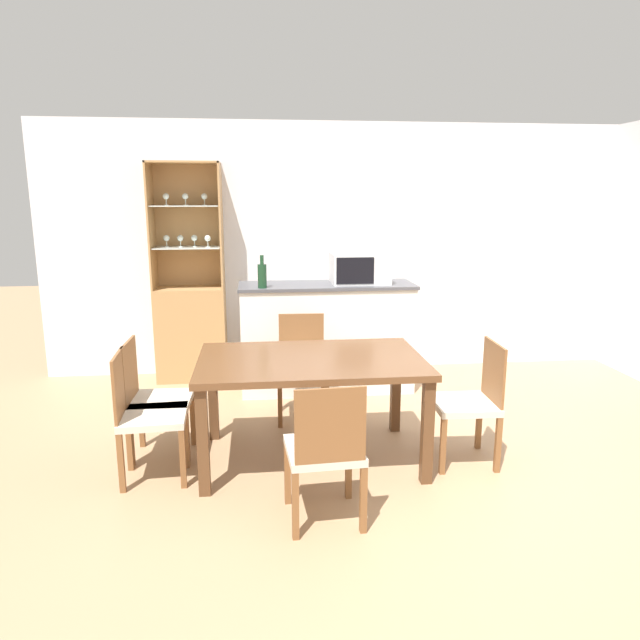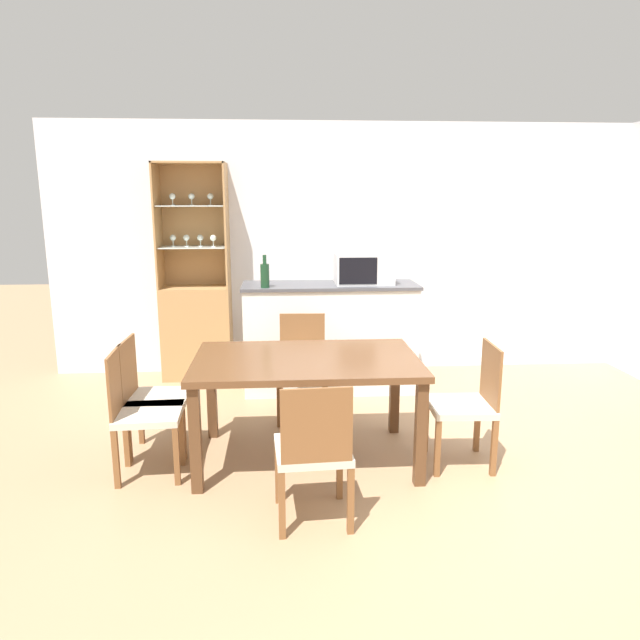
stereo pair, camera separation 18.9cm
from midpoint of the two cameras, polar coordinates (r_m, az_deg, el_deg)
name	(u,v)px [view 2 (the right image)]	position (r m, az deg, el deg)	size (l,w,h in m)	color
ground_plane	(448,485)	(3.91, 14.10, -15.76)	(18.00, 18.00, 0.00)	#A37F5B
wall_back	(382,249)	(6.04, 7.09, 7.03)	(6.80, 0.06, 2.55)	silver
kitchen_counter	(330,337)	(5.40, 2.00, -1.71)	(1.63, 0.55, 1.02)	white
display_cabinet	(197,316)	(5.87, -11.32, 0.39)	(0.68, 0.38, 2.14)	tan
dining_table	(306,370)	(3.91, 0.01, -5.00)	(1.53, 0.97, 0.74)	brown
dining_chair_side_right_near	(467,404)	(4.07, 15.76, -8.11)	(0.43, 0.43, 0.85)	beige
dining_chair_side_left_near	(142,412)	(3.93, -16.03, -8.85)	(0.43, 0.43, 0.85)	beige
dining_chair_side_left_far	(152,397)	(4.20, -15.21, -7.43)	(0.42, 0.42, 0.85)	beige
dining_chair_head_far	(302,367)	(4.75, -0.63, -4.69)	(0.43, 0.43, 0.85)	beige
dining_chair_head_near	(313,451)	(3.24, 1.04, -12.97)	(0.44, 0.44, 0.85)	beige
microwave	(363,268)	(5.36, 5.37, 5.18)	(0.53, 0.40, 0.28)	silver
wine_bottle	(265,275)	(5.08, -4.47, 4.53)	(0.08, 0.08, 0.29)	#193D23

